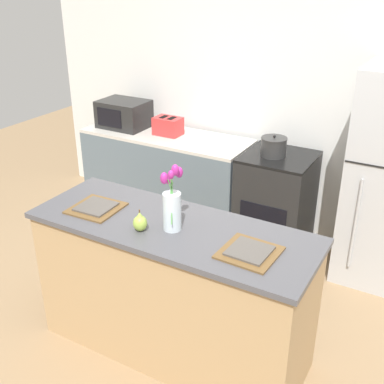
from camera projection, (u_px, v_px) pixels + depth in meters
ground_plane at (174, 346)px, 3.32m from camera, size 10.00×10.00×0.00m
back_wall at (288, 93)px, 4.32m from camera, size 5.20×0.08×2.70m
kitchen_island at (173, 289)px, 3.12m from camera, size 1.80×0.66×0.96m
back_counter at (167, 177)px, 4.87m from camera, size 1.68×0.60×0.90m
stove_range at (275, 202)px, 4.35m from camera, size 0.60×0.61×0.90m
flower_vase at (172, 205)px, 2.81m from camera, size 0.12×0.17×0.42m
pear_figurine at (140, 222)px, 2.84m from camera, size 0.08×0.08×0.14m
plate_setting_left at (96, 208)px, 3.11m from camera, size 0.32×0.32×0.02m
plate_setting_right at (249, 252)px, 2.62m from camera, size 0.32×0.32×0.02m
toaster at (168, 126)px, 4.64m from camera, size 0.28×0.18×0.17m
cooking_pot at (274, 147)px, 4.12m from camera, size 0.22×0.22×0.19m
microwave at (124, 114)px, 4.84m from camera, size 0.48×0.37×0.27m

